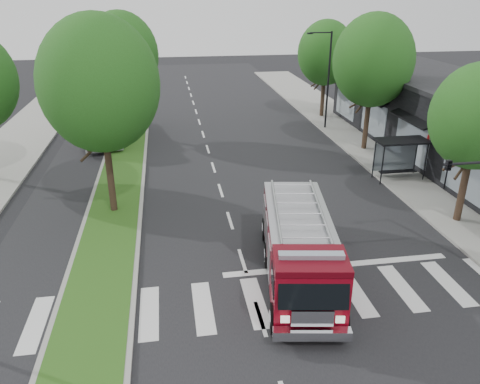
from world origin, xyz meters
name	(u,v)px	position (x,y,z in m)	size (l,w,h in m)	color
ground	(243,261)	(0.00, 0.00, 0.00)	(140.00, 140.00, 0.00)	black
sidewalk_right	(401,166)	(12.50, 10.00, 0.07)	(5.00, 80.00, 0.15)	gray
median	(128,144)	(-6.00, 18.00, 0.08)	(3.00, 50.00, 0.15)	gray
storefront_row	(469,129)	(17.00, 10.00, 2.50)	(8.00, 30.00, 5.00)	black
bus_shelter	(400,148)	(11.20, 8.15, 2.04)	(3.20, 1.60, 2.61)	black
tree_right_near	(478,117)	(11.50, 2.00, 5.51)	(4.40, 4.40, 8.05)	black
tree_right_mid	(373,61)	(11.50, 14.00, 6.49)	(5.60, 5.60, 9.72)	black
tree_right_far	(326,53)	(11.50, 24.00, 5.84)	(5.00, 5.00, 8.73)	black
tree_median_near	(99,84)	(-6.00, 6.00, 6.81)	(5.80, 5.80, 10.16)	black
tree_median_far	(121,55)	(-6.00, 20.00, 6.49)	(5.60, 5.60, 9.72)	black
streetlight_right_far	(327,76)	(10.35, 20.00, 4.48)	(2.11, 0.20, 8.00)	black
fire_engine	(299,248)	(2.03, -1.65, 1.43)	(3.90, 8.88, 2.98)	#4F040D
city_bus	(96,117)	(-8.50, 20.91, 1.55)	(2.61, 11.15, 3.11)	silver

